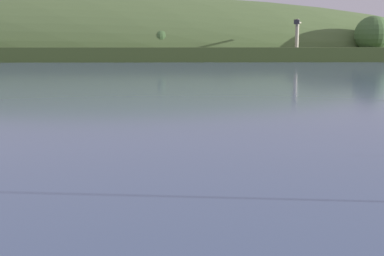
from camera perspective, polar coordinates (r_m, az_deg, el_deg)
name	(u,v)px	position (r m, az deg, el deg)	size (l,w,h in m)	color
far_shoreline_hill	(87,58)	(256.99, -11.78, 7.77)	(506.24, 126.70, 61.84)	#3C4E24
dockside_crane	(297,42)	(213.04, 11.79, 9.53)	(5.09, 11.26, 17.18)	#4C4C51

